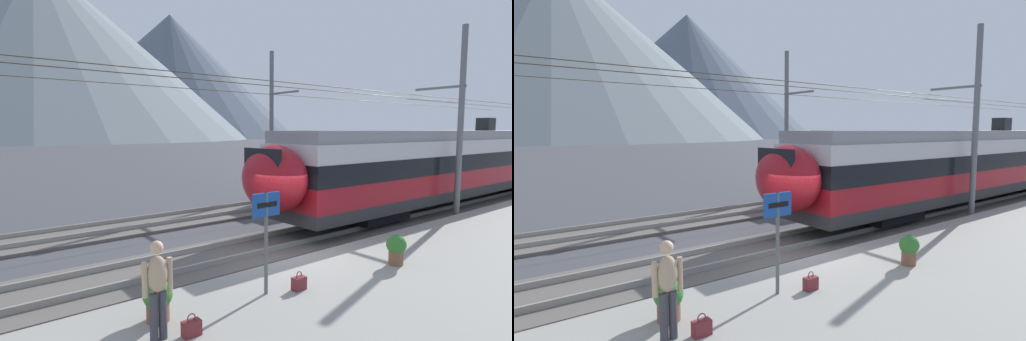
% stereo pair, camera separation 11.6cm
% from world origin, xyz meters
% --- Properties ---
extents(ground_plane, '(400.00, 400.00, 0.00)m').
position_xyz_m(ground_plane, '(0.00, 0.00, 0.00)').
color(ground_plane, '#424247').
extents(platform_slab, '(120.00, 6.23, 0.40)m').
position_xyz_m(platform_slab, '(0.00, -3.92, 0.20)').
color(platform_slab, gray).
rests_on(platform_slab, ground).
extents(track_near, '(120.00, 3.00, 0.28)m').
position_xyz_m(track_near, '(0.00, 1.38, 0.07)').
color(track_near, '#5B5651').
rests_on(track_near, ground).
extents(track_far, '(120.00, 3.00, 0.28)m').
position_xyz_m(track_far, '(0.00, 6.77, 0.07)').
color(track_far, '#5B5651').
rests_on(track_far, ground).
extents(train_near_platform, '(24.63, 2.91, 4.27)m').
position_xyz_m(train_near_platform, '(12.44, 1.38, 2.22)').
color(train_near_platform, '#2D2D30').
rests_on(train_near_platform, track_near).
extents(train_far_track, '(34.98, 3.03, 4.27)m').
position_xyz_m(train_far_track, '(24.28, 6.77, 2.23)').
color(train_far_track, '#2D2D30').
rests_on(train_far_track, track_far).
extents(catenary_mast_mid, '(47.37, 2.23, 8.17)m').
position_xyz_m(catenary_mast_mid, '(9.47, -0.41, 4.22)').
color(catenary_mast_mid, slate).
rests_on(catenary_mast_mid, ground).
extents(catenary_mast_far_side, '(47.37, 2.29, 8.21)m').
position_xyz_m(catenary_mast_far_side, '(6.98, 8.62, 4.26)').
color(catenary_mast_far_side, slate).
rests_on(catenary_mast_far_side, ground).
extents(platform_sign, '(0.70, 0.08, 2.18)m').
position_xyz_m(platform_sign, '(-2.40, -2.24, 2.00)').
color(platform_sign, '#59595B').
rests_on(platform_sign, platform_slab).
extents(passenger_walking, '(0.53, 0.22, 1.69)m').
position_xyz_m(passenger_walking, '(-5.01, -2.62, 1.34)').
color(passenger_walking, '#383842').
rests_on(passenger_walking, platform_slab).
extents(handbag_beside_passenger, '(0.32, 0.18, 0.39)m').
position_xyz_m(handbag_beside_passenger, '(-4.51, -2.83, 0.54)').
color(handbag_beside_passenger, maroon).
rests_on(handbag_beside_passenger, platform_slab).
extents(handbag_near_sign, '(0.32, 0.18, 0.42)m').
position_xyz_m(handbag_near_sign, '(-1.69, -2.52, 0.55)').
color(handbag_near_sign, maroon).
rests_on(handbag_near_sign, platform_slab).
extents(potted_plant_platform_edge, '(0.55, 0.55, 0.78)m').
position_xyz_m(potted_plant_platform_edge, '(-4.73, -1.97, 0.83)').
color(potted_plant_platform_edge, brown).
rests_on(potted_plant_platform_edge, platform_slab).
extents(potted_plant_by_shelter, '(0.51, 0.51, 0.78)m').
position_xyz_m(potted_plant_by_shelter, '(1.46, -2.86, 0.85)').
color(potted_plant_by_shelter, brown).
rests_on(potted_plant_by_shelter, platform_slab).
extents(mountain_central_peak, '(183.75, 183.75, 77.65)m').
position_xyz_m(mountain_central_peak, '(27.22, 190.38, 38.83)').
color(mountain_central_peak, slate).
rests_on(mountain_central_peak, ground).
extents(mountain_right_ridge, '(137.85, 137.85, 64.95)m').
position_xyz_m(mountain_right_ridge, '(91.08, 193.34, 32.47)').
color(mountain_right_ridge, '#515B6B').
rests_on(mountain_right_ridge, ground).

